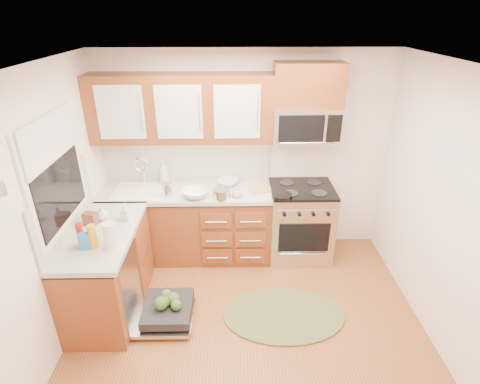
{
  "coord_description": "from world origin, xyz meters",
  "views": [
    {
      "loc": [
        -0.14,
        -2.59,
        2.88
      ],
      "look_at": [
        -0.08,
        0.85,
        1.19
      ],
      "focal_mm": 28.0,
      "sensor_mm": 36.0,
      "label": 1
    }
  ],
  "objects_px": {
    "upper_cabinets": "(181,108)",
    "sink": "(142,201)",
    "dishwasher": "(164,312)",
    "cutting_board": "(261,190)",
    "bowl_b": "(195,194)",
    "cup": "(237,193)",
    "microwave": "(306,124)",
    "paper_towel_roll": "(110,236)",
    "range": "(300,222)",
    "rug": "(284,315)",
    "stock_pot": "(221,194)",
    "bowl_a": "(228,182)",
    "skillet": "(282,196)"
  },
  "relations": [
    {
      "from": "upper_cabinets",
      "to": "sink",
      "type": "distance_m",
      "value": 1.21
    },
    {
      "from": "dishwasher",
      "to": "cutting_board",
      "type": "xyz_separation_m",
      "value": [
        1.04,
        1.12,
        0.83
      ]
    },
    {
      "from": "cutting_board",
      "to": "bowl_b",
      "type": "distance_m",
      "value": 0.79
    },
    {
      "from": "bowl_b",
      "to": "cup",
      "type": "xyz_separation_m",
      "value": [
        0.48,
        0.0,
        0.0
      ]
    },
    {
      "from": "microwave",
      "to": "paper_towel_roll",
      "type": "relative_size",
      "value": 2.97
    },
    {
      "from": "range",
      "to": "rug",
      "type": "bearing_deg",
      "value": -105.87
    },
    {
      "from": "stock_pot",
      "to": "paper_towel_roll",
      "type": "bearing_deg",
      "value": -134.93
    },
    {
      "from": "range",
      "to": "paper_towel_roll",
      "type": "height_order",
      "value": "paper_towel_roll"
    },
    {
      "from": "dishwasher",
      "to": "rug",
      "type": "xyz_separation_m",
      "value": [
        1.23,
        0.03,
        -0.09
      ]
    },
    {
      "from": "stock_pot",
      "to": "bowl_a",
      "type": "distance_m",
      "value": 0.38
    },
    {
      "from": "cutting_board",
      "to": "bowl_a",
      "type": "height_order",
      "value": "bowl_a"
    },
    {
      "from": "stock_pot",
      "to": "bowl_a",
      "type": "height_order",
      "value": "stock_pot"
    },
    {
      "from": "microwave",
      "to": "bowl_b",
      "type": "height_order",
      "value": "microwave"
    },
    {
      "from": "range",
      "to": "bowl_b",
      "type": "bearing_deg",
      "value": -171.92
    },
    {
      "from": "stock_pot",
      "to": "sink",
      "type": "bearing_deg",
      "value": 168.3
    },
    {
      "from": "microwave",
      "to": "skillet",
      "type": "bearing_deg",
      "value": -127.12
    },
    {
      "from": "upper_cabinets",
      "to": "microwave",
      "type": "distance_m",
      "value": 1.42
    },
    {
      "from": "cup",
      "to": "bowl_a",
      "type": "bearing_deg",
      "value": 107.46
    },
    {
      "from": "upper_cabinets",
      "to": "paper_towel_roll",
      "type": "xyz_separation_m",
      "value": [
        -0.52,
        -1.32,
        -0.82
      ]
    },
    {
      "from": "cutting_board",
      "to": "microwave",
      "type": "bearing_deg",
      "value": 15.03
    },
    {
      "from": "skillet",
      "to": "stock_pot",
      "type": "xyz_separation_m",
      "value": [
        -0.68,
        0.04,
        0.01
      ]
    },
    {
      "from": "range",
      "to": "dishwasher",
      "type": "xyz_separation_m",
      "value": [
        -1.54,
        -1.13,
        -0.38
      ]
    },
    {
      "from": "range",
      "to": "rug",
      "type": "xyz_separation_m",
      "value": [
        -0.31,
        -1.1,
        -0.46
      ]
    },
    {
      "from": "skillet",
      "to": "bowl_a",
      "type": "xyz_separation_m",
      "value": [
        -0.61,
        0.42,
        -0.02
      ]
    },
    {
      "from": "range",
      "to": "skillet",
      "type": "xyz_separation_m",
      "value": [
        -0.28,
        -0.25,
        0.5
      ]
    },
    {
      "from": "cup",
      "to": "cutting_board",
      "type": "bearing_deg",
      "value": 30.14
    },
    {
      "from": "bowl_b",
      "to": "bowl_a",
      "type": "bearing_deg",
      "value": 42.91
    },
    {
      "from": "upper_cabinets",
      "to": "rug",
      "type": "distance_m",
      "value": 2.49
    },
    {
      "from": "sink",
      "to": "cutting_board",
      "type": "xyz_separation_m",
      "value": [
        1.43,
        -0.0,
        0.13
      ]
    },
    {
      "from": "cutting_board",
      "to": "paper_towel_roll",
      "type": "relative_size",
      "value": 1.02
    },
    {
      "from": "range",
      "to": "dishwasher",
      "type": "height_order",
      "value": "range"
    },
    {
      "from": "range",
      "to": "bowl_a",
      "type": "relative_size",
      "value": 3.72
    },
    {
      "from": "stock_pot",
      "to": "microwave",
      "type": "bearing_deg",
      "value": 18.9
    },
    {
      "from": "bowl_b",
      "to": "range",
      "type": "bearing_deg",
      "value": 8.08
    },
    {
      "from": "rug",
      "to": "bowl_a",
      "type": "height_order",
      "value": "bowl_a"
    },
    {
      "from": "range",
      "to": "microwave",
      "type": "relative_size",
      "value": 1.25
    },
    {
      "from": "skillet",
      "to": "paper_towel_roll",
      "type": "relative_size",
      "value": 0.9
    },
    {
      "from": "rug",
      "to": "bowl_b",
      "type": "bearing_deg",
      "value": 136.18
    },
    {
      "from": "dishwasher",
      "to": "cup",
      "type": "bearing_deg",
      "value": 51.54
    },
    {
      "from": "microwave",
      "to": "cutting_board",
      "type": "bearing_deg",
      "value": -164.97
    },
    {
      "from": "rug",
      "to": "sink",
      "type": "bearing_deg",
      "value": 146.12
    },
    {
      "from": "range",
      "to": "bowl_a",
      "type": "height_order",
      "value": "bowl_a"
    },
    {
      "from": "stock_pot",
      "to": "paper_towel_roll",
      "type": "xyz_separation_m",
      "value": [
        -0.97,
        -0.97,
        0.07
      ]
    },
    {
      "from": "dishwasher",
      "to": "sink",
      "type": "bearing_deg",
      "value": 109.2
    },
    {
      "from": "paper_towel_roll",
      "to": "cup",
      "type": "relative_size",
      "value": 2.01
    },
    {
      "from": "dishwasher",
      "to": "paper_towel_roll",
      "type": "bearing_deg",
      "value": -172.93
    },
    {
      "from": "paper_towel_roll",
      "to": "cutting_board",
      "type": "bearing_deg",
      "value": 39.15
    },
    {
      "from": "dishwasher",
      "to": "bowl_a",
      "type": "distance_m",
      "value": 1.68
    },
    {
      "from": "sink",
      "to": "stock_pot",
      "type": "xyz_separation_m",
      "value": [
        0.97,
        -0.2,
        0.18
      ]
    },
    {
      "from": "cutting_board",
      "to": "bowl_a",
      "type": "bearing_deg",
      "value": 155.38
    }
  ]
}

